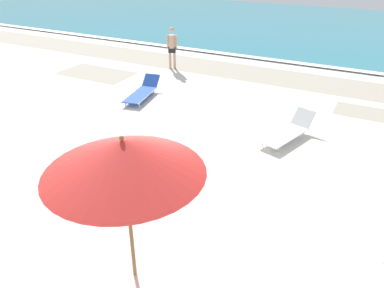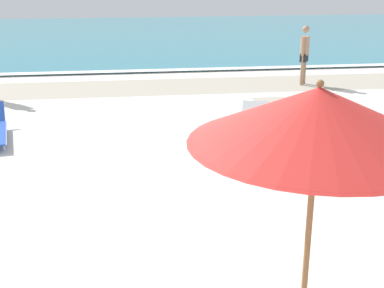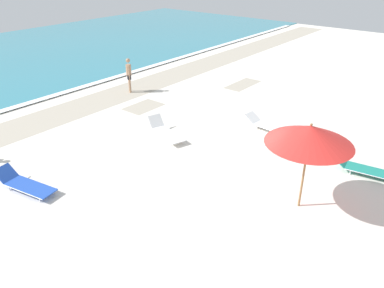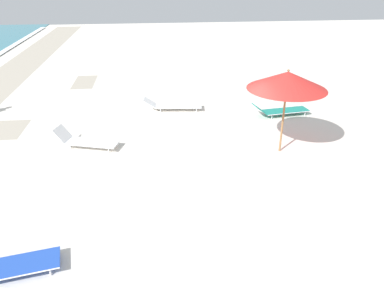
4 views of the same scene
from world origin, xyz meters
TOP-DOWN VIEW (x-y plane):
  - ground_plane at (-0.00, 0.01)m, footprint 60.00×60.00m
  - ocean_water at (0.00, 20.73)m, footprint 60.00×18.65m
  - beach_umbrella at (0.85, -2.01)m, footprint 2.32×2.32m
  - sun_lounger_beside_umbrella at (-3.64, 4.84)m, footprint 0.99×2.18m
  - sun_lounger_near_water_right at (1.81, 4.04)m, footprint 1.17×2.08m
  - beachgoer_shoreline_child at (-4.46, 8.38)m, footprint 0.43×0.27m

SIDE VIEW (x-z plane):
  - ground_plane at x=0.00m, z-range -0.16..0.00m
  - ocean_water at x=0.00m, z-range 0.00..0.06m
  - sun_lounger_beside_umbrella at x=-3.64m, z-range -0.06..0.49m
  - sun_lounger_near_water_right at x=1.81m, z-range -0.08..0.53m
  - beachgoer_shoreline_child at x=-4.46m, z-range 0.12..1.88m
  - beach_umbrella at x=0.85m, z-range 0.96..3.54m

